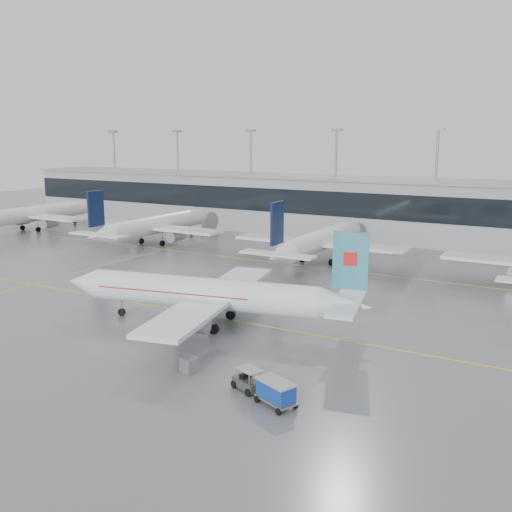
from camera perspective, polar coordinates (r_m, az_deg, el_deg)
The scene contains 15 objects.
ground at distance 67.74m, azimuth -5.01°, elevation -5.94°, with size 320.00×320.00×0.00m, color slate.
taxi_line_main at distance 67.74m, azimuth -5.01°, elevation -5.94°, with size 120.00×0.25×0.01m, color yellow.
taxi_line_north at distance 93.16m, azimuth 5.44°, elevation -1.06°, with size 120.00×0.25×0.01m, color yellow.
taxi_line_cross at distance 97.52m, azimuth -14.66°, elevation -0.82°, with size 0.25×60.00×0.01m, color yellow.
terminal at distance 121.72m, azimuth 11.66°, elevation 4.61°, with size 180.00×15.00×12.00m, color #96969A.
terminal_glass at distance 114.42m, azimuth 10.53°, elevation 4.98°, with size 180.00×0.20×5.00m, color black.
terminal_roof at distance 121.14m, azimuth 11.78°, elevation 7.52°, with size 182.00×16.00×0.40m, color gray.
light_masts at distance 126.79m, azimuth 12.64°, elevation 8.18°, with size 156.40×1.00×22.60m.
air_canada_jet at distance 63.15m, azimuth -4.43°, elevation -3.85°, with size 35.98×29.03×11.31m.
parked_jet_a at distance 138.58m, azimuth -21.36°, elevation 3.93°, with size 29.64×36.96×11.72m.
parked_jet_b at distance 113.85m, azimuth -10.06°, elevation 3.04°, with size 29.64×36.96×11.72m.
parked_jet_c at distance 95.75m, azimuth 6.38°, elevation 1.53°, with size 29.64×36.96×11.72m.
baggage_tug at distance 48.25m, azimuth -0.82°, elevation -12.51°, with size 3.98×2.53×1.92m.
baggage_cart at distance 45.48m, azimuth 1.99°, elevation -13.37°, with size 3.74×2.95×2.04m.
gse_unit at distance 52.01m, azimuth -6.66°, elevation -10.75°, with size 1.36×1.26×1.36m, color slate.
Camera 1 is at (36.68, -53.16, 20.44)m, focal length 40.00 mm.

